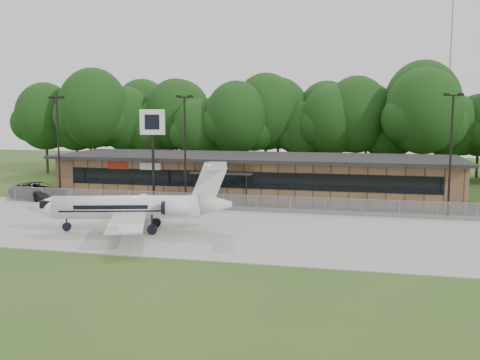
% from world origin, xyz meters
% --- Properties ---
extents(ground, '(160.00, 160.00, 0.00)m').
position_xyz_m(ground, '(0.00, 0.00, 0.00)').
color(ground, '#284C1B').
rests_on(ground, ground).
extents(apron, '(64.00, 18.00, 0.08)m').
position_xyz_m(apron, '(0.00, 8.00, 0.04)').
color(apron, '#9E9B93').
rests_on(apron, ground).
extents(parking_lot, '(50.00, 9.00, 0.06)m').
position_xyz_m(parking_lot, '(0.00, 19.50, 0.03)').
color(parking_lot, '#383835').
rests_on(parking_lot, ground).
extents(terminal, '(41.00, 11.65, 4.30)m').
position_xyz_m(terminal, '(-0.00, 23.94, 2.18)').
color(terminal, olive).
rests_on(terminal, ground).
extents(fence, '(46.00, 0.04, 1.52)m').
position_xyz_m(fence, '(0.00, 15.00, 0.78)').
color(fence, gray).
rests_on(fence, ground).
extents(treeline, '(72.00, 12.00, 15.00)m').
position_xyz_m(treeline, '(0.00, 42.00, 7.50)').
color(treeline, '#153410').
rests_on(treeline, ground).
extents(radio_mast, '(0.20, 0.20, 25.00)m').
position_xyz_m(radio_mast, '(22.00, 48.00, 12.50)').
color(radio_mast, gray).
rests_on(radio_mast, ground).
extents(light_pole_left, '(1.55, 0.30, 10.23)m').
position_xyz_m(light_pole_left, '(-18.00, 16.50, 5.98)').
color(light_pole_left, black).
rests_on(light_pole_left, ground).
extents(light_pole_mid, '(1.55, 0.30, 10.23)m').
position_xyz_m(light_pole_mid, '(-5.00, 16.50, 5.98)').
color(light_pole_mid, black).
rests_on(light_pole_mid, ground).
extents(light_pole_right, '(1.55, 0.30, 10.23)m').
position_xyz_m(light_pole_right, '(18.00, 16.50, 5.98)').
color(light_pole_right, black).
rests_on(light_pole_right, ground).
extents(business_jet, '(14.93, 13.41, 5.06)m').
position_xyz_m(business_jet, '(-5.00, 5.32, 1.81)').
color(business_jet, silver).
rests_on(business_jet, ground).
extents(suv, '(6.89, 4.91, 1.74)m').
position_xyz_m(suv, '(-20.71, 16.73, 0.87)').
color(suv, '#2F2F31').
rests_on(suv, ground).
extents(pole_sign, '(2.36, 0.62, 8.96)m').
position_xyz_m(pole_sign, '(-8.28, 16.79, 6.86)').
color(pole_sign, black).
rests_on(pole_sign, ground).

